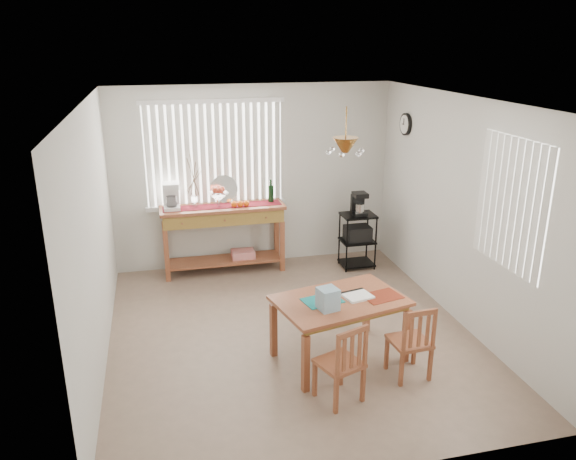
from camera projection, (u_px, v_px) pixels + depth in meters
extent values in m
cube|color=gray|center=(291.00, 333.00, 6.39)|extent=(4.00, 4.50, 0.01)
cube|color=silver|center=(253.00, 176.00, 8.08)|extent=(4.00, 0.10, 2.60)
cube|color=silver|center=(370.00, 327.00, 3.85)|extent=(4.00, 0.10, 2.60)
cube|color=silver|center=(89.00, 240.00, 5.52)|extent=(0.10, 4.50, 2.60)
cube|color=silver|center=(465.00, 212.00, 6.42)|extent=(0.10, 4.50, 2.60)
cube|color=white|center=(291.00, 95.00, 5.53)|extent=(4.00, 4.50, 0.10)
cube|color=white|center=(214.00, 154.00, 7.80)|extent=(1.90, 0.01, 1.40)
cube|color=white|center=(148.00, 158.00, 7.59)|extent=(0.07, 0.03, 1.40)
cube|color=white|center=(156.00, 157.00, 7.62)|extent=(0.07, 0.03, 1.40)
cube|color=white|center=(164.00, 157.00, 7.64)|extent=(0.07, 0.03, 1.40)
cube|color=white|center=(172.00, 156.00, 7.66)|extent=(0.07, 0.03, 1.40)
cube|color=white|center=(180.00, 156.00, 7.69)|extent=(0.07, 0.03, 1.40)
cube|color=white|center=(188.00, 156.00, 7.71)|extent=(0.07, 0.03, 1.40)
cube|color=white|center=(195.00, 155.00, 7.73)|extent=(0.07, 0.03, 1.40)
cube|color=white|center=(203.00, 155.00, 7.76)|extent=(0.07, 0.03, 1.40)
cube|color=white|center=(211.00, 155.00, 7.78)|extent=(0.07, 0.03, 1.40)
cube|color=white|center=(218.00, 154.00, 7.80)|extent=(0.07, 0.03, 1.40)
cube|color=white|center=(226.00, 154.00, 7.82)|extent=(0.07, 0.03, 1.40)
cube|color=white|center=(233.00, 154.00, 7.85)|extent=(0.07, 0.03, 1.40)
cube|color=white|center=(241.00, 153.00, 7.87)|extent=(0.07, 0.03, 1.40)
cube|color=white|center=(248.00, 153.00, 7.89)|extent=(0.07, 0.03, 1.40)
cube|color=white|center=(256.00, 153.00, 7.92)|extent=(0.07, 0.03, 1.40)
cube|color=white|center=(263.00, 152.00, 7.94)|extent=(0.07, 0.03, 1.40)
cube|color=white|center=(270.00, 152.00, 7.96)|extent=(0.07, 0.03, 1.40)
cube|color=white|center=(277.00, 152.00, 7.99)|extent=(0.07, 0.03, 1.40)
cube|color=white|center=(217.00, 205.00, 8.01)|extent=(1.98, 0.06, 0.06)
cube|color=white|center=(212.00, 101.00, 7.54)|extent=(1.98, 0.06, 0.06)
cube|color=white|center=(511.00, 204.00, 5.46)|extent=(0.01, 1.10, 1.30)
cube|color=white|center=(544.00, 219.00, 5.01)|extent=(0.03, 0.07, 1.30)
cube|color=white|center=(536.00, 216.00, 5.11)|extent=(0.03, 0.07, 1.30)
cube|color=white|center=(528.00, 212.00, 5.21)|extent=(0.03, 0.07, 1.30)
cube|color=white|center=(521.00, 209.00, 5.31)|extent=(0.03, 0.07, 1.30)
cube|color=white|center=(514.00, 206.00, 5.41)|extent=(0.03, 0.07, 1.30)
cube|color=white|center=(507.00, 203.00, 5.51)|extent=(0.03, 0.07, 1.30)
cube|color=white|center=(501.00, 200.00, 5.61)|extent=(0.03, 0.07, 1.30)
cube|color=white|center=(494.00, 197.00, 5.71)|extent=(0.03, 0.07, 1.30)
cube|color=white|center=(488.00, 194.00, 5.82)|extent=(0.03, 0.07, 1.30)
cube|color=white|center=(482.00, 191.00, 5.92)|extent=(0.03, 0.07, 1.30)
cylinder|color=black|center=(406.00, 124.00, 7.58)|extent=(0.04, 0.30, 0.30)
cylinder|color=white|center=(404.00, 124.00, 7.57)|extent=(0.01, 0.25, 0.25)
cylinder|color=brown|center=(346.00, 125.00, 5.10)|extent=(0.01, 0.01, 0.34)
cone|color=brown|center=(345.00, 145.00, 5.16)|extent=(0.24, 0.24, 0.14)
sphere|color=white|center=(362.00, 151.00, 5.22)|extent=(0.05, 0.05, 0.05)
sphere|color=white|center=(348.00, 148.00, 5.33)|extent=(0.05, 0.05, 0.05)
sphere|color=white|center=(332.00, 149.00, 5.29)|extent=(0.05, 0.05, 0.05)
sphere|color=white|center=(329.00, 152.00, 5.15)|extent=(0.05, 0.05, 0.05)
sphere|color=white|center=(342.00, 155.00, 5.04)|extent=(0.05, 0.05, 0.05)
sphere|color=white|center=(359.00, 154.00, 5.07)|extent=(0.05, 0.05, 0.05)
cube|color=#965132|center=(223.00, 208.00, 7.80)|extent=(1.72, 0.48, 0.04)
cube|color=olive|center=(223.00, 216.00, 7.84)|extent=(1.66, 0.44, 0.17)
cube|color=#965132|center=(167.00, 256.00, 7.64)|extent=(0.06, 0.06, 0.74)
cube|color=#965132|center=(282.00, 246.00, 7.99)|extent=(0.06, 0.06, 0.74)
cube|color=#965132|center=(166.00, 246.00, 7.98)|extent=(0.06, 0.06, 0.74)
cube|color=#965132|center=(277.00, 238.00, 8.34)|extent=(0.06, 0.06, 0.74)
cube|color=#965132|center=(225.00, 260.00, 8.06)|extent=(1.59, 0.42, 0.03)
cube|color=red|center=(243.00, 254.00, 8.09)|extent=(0.32, 0.24, 0.11)
cube|color=maroon|center=(222.00, 206.00, 7.79)|extent=(1.64, 0.27, 0.01)
cube|color=white|center=(172.00, 208.00, 7.63)|extent=(0.22, 0.26, 0.05)
cube|color=white|center=(171.00, 196.00, 7.67)|extent=(0.22, 0.09, 0.32)
cube|color=white|center=(170.00, 186.00, 7.51)|extent=(0.22, 0.24, 0.08)
cylinder|color=white|center=(172.00, 201.00, 7.57)|extent=(0.14, 0.14, 0.14)
cylinder|color=white|center=(219.00, 203.00, 7.75)|extent=(0.05, 0.05, 0.11)
cone|color=white|center=(218.00, 196.00, 7.71)|extent=(0.28, 0.28, 0.10)
sphere|color=#B41827|center=(222.00, 189.00, 7.69)|extent=(0.09, 0.09, 0.09)
sphere|color=#B41827|center=(219.00, 189.00, 7.73)|extent=(0.09, 0.09, 0.09)
sphere|color=#B41827|center=(215.00, 189.00, 7.70)|extent=(0.09, 0.09, 0.09)
sphere|color=#B41827|center=(215.00, 190.00, 7.64)|extent=(0.09, 0.09, 0.09)
sphere|color=#B41827|center=(220.00, 190.00, 7.64)|extent=(0.09, 0.09, 0.09)
sphere|color=#FF620D|center=(234.00, 204.00, 7.73)|extent=(0.09, 0.09, 0.09)
sphere|color=#FF620D|center=(240.00, 204.00, 7.75)|extent=(0.09, 0.09, 0.09)
sphere|color=#FF620D|center=(246.00, 203.00, 7.77)|extent=(0.09, 0.09, 0.09)
cylinder|color=silver|center=(224.00, 189.00, 7.93)|extent=(0.39, 0.10, 0.38)
cylinder|color=white|center=(195.00, 202.00, 7.74)|extent=(0.09, 0.09, 0.15)
cylinder|color=#4C3823|center=(193.00, 179.00, 7.63)|extent=(0.09, 0.04, 0.48)
cylinder|color=#4C3823|center=(193.00, 177.00, 7.63)|extent=(0.15, 0.06, 0.52)
cylinder|color=#4C3823|center=(193.00, 181.00, 7.64)|extent=(0.19, 0.08, 0.39)
cylinder|color=#4C3823|center=(193.00, 175.00, 7.62)|extent=(0.06, 0.03, 0.59)
cylinder|color=#4C3823|center=(193.00, 182.00, 7.65)|extent=(0.24, 0.11, 0.33)
cylinder|color=black|center=(271.00, 193.00, 7.96)|extent=(0.08, 0.08, 0.25)
cylinder|color=black|center=(271.00, 182.00, 7.90)|extent=(0.03, 0.03, 0.09)
cylinder|color=black|center=(347.00, 246.00, 7.92)|extent=(0.02, 0.02, 0.80)
cylinder|color=black|center=(376.00, 243.00, 8.02)|extent=(0.02, 0.02, 0.80)
cylinder|color=black|center=(339.00, 238.00, 8.23)|extent=(0.02, 0.02, 0.80)
cylinder|color=black|center=(367.00, 236.00, 8.33)|extent=(0.02, 0.02, 0.80)
cube|color=black|center=(358.00, 215.00, 8.00)|extent=(0.47, 0.38, 0.03)
cube|color=black|center=(357.00, 241.00, 8.13)|extent=(0.47, 0.38, 0.02)
cube|color=black|center=(356.00, 263.00, 8.24)|extent=(0.47, 0.38, 0.02)
cube|color=black|center=(358.00, 233.00, 8.09)|extent=(0.36, 0.28, 0.21)
cube|color=black|center=(359.00, 213.00, 7.97)|extent=(0.19, 0.23, 0.05)
cube|color=black|center=(357.00, 204.00, 8.00)|extent=(0.19, 0.08, 0.28)
cube|color=black|center=(360.00, 195.00, 7.88)|extent=(0.19, 0.21, 0.07)
cylinder|color=silver|center=(359.00, 208.00, 7.93)|extent=(0.12, 0.12, 0.12)
cube|color=#965132|center=(340.00, 301.00, 5.67)|extent=(1.43, 1.09, 0.04)
cube|color=olive|center=(340.00, 305.00, 5.69)|extent=(1.32, 0.98, 0.05)
cube|color=#965132|center=(306.00, 364.00, 5.25)|extent=(0.08, 0.08, 0.59)
cube|color=#965132|center=(406.00, 336.00, 5.74)|extent=(0.08, 0.08, 0.59)
cube|color=#965132|center=(273.00, 330.00, 5.85)|extent=(0.08, 0.08, 0.59)
cube|color=#965132|center=(367.00, 307.00, 6.34)|extent=(0.08, 0.08, 0.59)
cube|color=#167D7E|center=(322.00, 300.00, 5.63)|extent=(0.43, 0.35, 0.01)
cube|color=maroon|center=(382.00, 296.00, 5.72)|extent=(0.43, 0.35, 0.01)
cube|color=white|center=(358.00, 296.00, 5.70)|extent=(0.32, 0.27, 0.02)
cube|color=black|center=(352.00, 292.00, 5.80)|extent=(0.27, 0.09, 0.03)
cube|color=#88AFC6|center=(328.00, 299.00, 5.42)|extent=(0.22, 0.22, 0.22)
cube|color=#965132|center=(339.00, 363.00, 5.11)|extent=(0.47, 0.47, 0.03)
cube|color=#965132|center=(341.00, 368.00, 5.38)|extent=(0.05, 0.05, 0.36)
cube|color=#965132|center=(315.00, 379.00, 5.21)|extent=(0.05, 0.05, 0.36)
cube|color=#965132|center=(363.00, 384.00, 5.13)|extent=(0.05, 0.05, 0.36)
cube|color=#965132|center=(336.00, 396.00, 4.97)|extent=(0.05, 0.05, 0.36)
cube|color=#965132|center=(366.00, 345.00, 4.99)|extent=(0.04, 0.04, 0.40)
cube|color=#965132|center=(338.00, 355.00, 4.82)|extent=(0.04, 0.04, 0.40)
cube|color=#965132|center=(353.00, 332.00, 4.85)|extent=(0.32, 0.14, 0.05)
cube|color=#965132|center=(359.00, 349.00, 4.96)|extent=(0.04, 0.03, 0.32)
cube|color=#965132|center=(352.00, 352.00, 4.92)|extent=(0.04, 0.03, 0.32)
cube|color=#965132|center=(344.00, 355.00, 4.87)|extent=(0.04, 0.03, 0.32)
cube|color=#965132|center=(409.00, 341.00, 5.48)|extent=(0.39, 0.39, 0.03)
cube|color=#965132|center=(414.00, 348.00, 5.73)|extent=(0.04, 0.04, 0.35)
cube|color=#965132|center=(387.00, 353.00, 5.64)|extent=(0.04, 0.04, 0.35)
cube|color=#965132|center=(430.00, 365.00, 5.45)|extent=(0.04, 0.04, 0.35)
cube|color=#965132|center=(401.00, 370.00, 5.36)|extent=(0.04, 0.04, 0.35)
cube|color=#965132|center=(434.00, 327.00, 5.31)|extent=(0.03, 0.03, 0.40)
cube|color=#965132|center=(405.00, 332.00, 5.22)|extent=(0.03, 0.03, 0.40)
cube|color=#965132|center=(421.00, 313.00, 5.21)|extent=(0.33, 0.05, 0.05)
cube|color=#965132|center=(428.00, 330.00, 5.29)|extent=(0.04, 0.02, 0.32)
cube|color=#965132|center=(419.00, 332.00, 5.27)|extent=(0.04, 0.02, 0.32)
cube|color=#965132|center=(411.00, 333.00, 5.25)|extent=(0.04, 0.02, 0.32)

